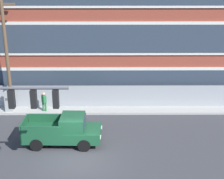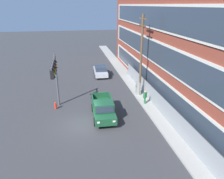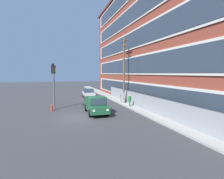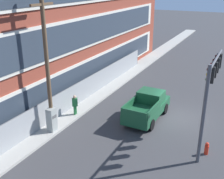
{
  "view_description": "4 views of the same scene",
  "coord_description": "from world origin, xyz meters",
  "px_view_note": "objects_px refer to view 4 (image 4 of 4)",
  "views": [
    {
      "loc": [
        1.93,
        -17.64,
        10.82
      ],
      "look_at": [
        2.05,
        3.21,
        3.25
      ],
      "focal_mm": 55.0,
      "sensor_mm": 36.0,
      "label": 1
    },
    {
      "loc": [
        17.77,
        -0.63,
        10.36
      ],
      "look_at": [
        -0.73,
        2.75,
        3.03
      ],
      "focal_mm": 35.0,
      "sensor_mm": 36.0,
      "label": 2
    },
    {
      "loc": [
        17.52,
        -2.17,
        4.43
      ],
      "look_at": [
        0.6,
        3.25,
        2.79
      ],
      "focal_mm": 28.0,
      "sensor_mm": 36.0,
      "label": 3
    },
    {
      "loc": [
        -18.89,
        -4.1,
        9.53
      ],
      "look_at": [
        -2.93,
        3.9,
        2.59
      ],
      "focal_mm": 45.0,
      "sensor_mm": 36.0,
      "label": 4
    }
  ],
  "objects_px": {
    "traffic_signal_mast": "(211,82)",
    "pickup_truck_dark_green": "(148,107)",
    "electrical_cabinet": "(52,121)",
    "utility_pole_near_corner": "(46,57)",
    "fire_hydrant": "(207,148)",
    "pedestrian_near_cabinet": "(75,104)"
  },
  "relations": [
    {
      "from": "traffic_signal_mast",
      "to": "pickup_truck_dark_green",
      "type": "xyz_separation_m",
      "value": [
        2.15,
        4.4,
        -3.3
      ]
    },
    {
      "from": "fire_hydrant",
      "to": "traffic_signal_mast",
      "type": "bearing_deg",
      "value": 23.27
    },
    {
      "from": "traffic_signal_mast",
      "to": "electrical_cabinet",
      "type": "height_order",
      "value": "traffic_signal_mast"
    },
    {
      "from": "utility_pole_near_corner",
      "to": "electrical_cabinet",
      "type": "xyz_separation_m",
      "value": [
        -0.17,
        -0.13,
        -4.3
      ]
    },
    {
      "from": "traffic_signal_mast",
      "to": "electrical_cabinet",
      "type": "xyz_separation_m",
      "value": [
        -2.7,
        9.36,
        -3.36
      ]
    },
    {
      "from": "utility_pole_near_corner",
      "to": "traffic_signal_mast",
      "type": "bearing_deg",
      "value": -75.09
    },
    {
      "from": "utility_pole_near_corner",
      "to": "electrical_cabinet",
      "type": "height_order",
      "value": "utility_pole_near_corner"
    },
    {
      "from": "pedestrian_near_cabinet",
      "to": "traffic_signal_mast",
      "type": "bearing_deg",
      "value": -90.06
    },
    {
      "from": "utility_pole_near_corner",
      "to": "electrical_cabinet",
      "type": "bearing_deg",
      "value": -141.89
    },
    {
      "from": "traffic_signal_mast",
      "to": "pickup_truck_dark_green",
      "type": "distance_m",
      "value": 5.9
    },
    {
      "from": "electrical_cabinet",
      "to": "utility_pole_near_corner",
      "type": "bearing_deg",
      "value": 38.11
    },
    {
      "from": "traffic_signal_mast",
      "to": "pickup_truck_dark_green",
      "type": "bearing_deg",
      "value": 63.99
    },
    {
      "from": "pedestrian_near_cabinet",
      "to": "fire_hydrant",
      "type": "height_order",
      "value": "pedestrian_near_cabinet"
    },
    {
      "from": "traffic_signal_mast",
      "to": "electrical_cabinet",
      "type": "distance_m",
      "value": 10.3
    },
    {
      "from": "pickup_truck_dark_green",
      "to": "fire_hydrant",
      "type": "height_order",
      "value": "pickup_truck_dark_green"
    },
    {
      "from": "utility_pole_near_corner",
      "to": "electrical_cabinet",
      "type": "distance_m",
      "value": 4.31
    },
    {
      "from": "pickup_truck_dark_green",
      "to": "fire_hydrant",
      "type": "distance_m",
      "value": 5.53
    },
    {
      "from": "electrical_cabinet",
      "to": "pedestrian_near_cabinet",
      "type": "relative_size",
      "value": 1.03
    },
    {
      "from": "electrical_cabinet",
      "to": "fire_hydrant",
      "type": "xyz_separation_m",
      "value": [
        1.99,
        -9.66,
        -0.49
      ]
    },
    {
      "from": "fire_hydrant",
      "to": "electrical_cabinet",
      "type": "bearing_deg",
      "value": 101.61
    },
    {
      "from": "electrical_cabinet",
      "to": "pickup_truck_dark_green",
      "type": "bearing_deg",
      "value": -45.66
    },
    {
      "from": "utility_pole_near_corner",
      "to": "fire_hydrant",
      "type": "distance_m",
      "value": 11.05
    }
  ]
}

